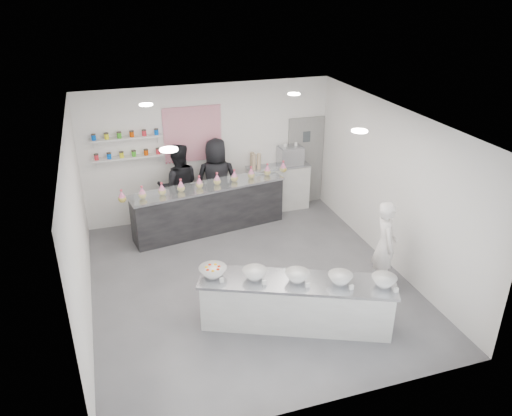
{
  "coord_description": "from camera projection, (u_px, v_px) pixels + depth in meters",
  "views": [
    {
      "loc": [
        -2.21,
        -7.29,
        5.07
      ],
      "look_at": [
        0.25,
        0.4,
        1.27
      ],
      "focal_mm": 35.0,
      "sensor_mm": 36.0,
      "label": 1
    }
  ],
  "objects": [
    {
      "name": "floor",
      "position": [
        250.0,
        282.0,
        9.06
      ],
      "size": [
        6.0,
        6.0,
        0.0
      ],
      "primitive_type": "plane",
      "color": "#515156",
      "rests_on": "ground"
    },
    {
      "name": "right_wall",
      "position": [
        392.0,
        188.0,
        9.18
      ],
      "size": [
        0.0,
        6.0,
        6.0
      ],
      "primitive_type": "plane",
      "rotation": [
        1.57,
        0.0,
        -1.57
      ],
      "color": "white",
      "rests_on": "floor"
    },
    {
      "name": "downlight_1",
      "position": [
        360.0,
        131.0,
        7.31
      ],
      "size": [
        0.24,
        0.24,
        0.02
      ],
      "primitive_type": "cylinder",
      "color": "white",
      "rests_on": "ceiling"
    },
    {
      "name": "staff_right",
      "position": [
        217.0,
        181.0,
        10.9
      ],
      "size": [
        1.04,
        0.78,
        1.91
      ],
      "primitive_type": "imported",
      "rotation": [
        0.0,
        0.0,
        2.95
      ],
      "color": "black",
      "rests_on": "floor"
    },
    {
      "name": "back_door",
      "position": [
        305.0,
        161.0,
        11.8
      ],
      "size": [
        0.88,
        0.04,
        2.1
      ],
      "primitive_type": "cube",
      "color": "gray",
      "rests_on": "floor"
    },
    {
      "name": "espresso_machine",
      "position": [
        290.0,
        156.0,
        11.41
      ],
      "size": [
        0.55,
        0.38,
        0.42
      ],
      "primitive_type": "cube",
      "color": "#93969E",
      "rests_on": "espresso_ledge"
    },
    {
      "name": "downlight_0",
      "position": [
        169.0,
        150.0,
        6.54
      ],
      "size": [
        0.24,
        0.24,
        0.02
      ],
      "primitive_type": "cylinder",
      "color": "white",
      "rests_on": "ceiling"
    },
    {
      "name": "left_wall",
      "position": [
        78.0,
        230.0,
        7.66
      ],
      "size": [
        0.0,
        6.0,
        6.0
      ],
      "primitive_type": "plane",
      "rotation": [
        1.57,
        0.0,
        1.57
      ],
      "color": "white",
      "rests_on": "floor"
    },
    {
      "name": "prep_counter",
      "position": [
        296.0,
        303.0,
        7.79
      ],
      "size": [
        3.03,
        1.83,
        0.82
      ],
      "primitive_type": "cube",
      "rotation": [
        0.0,
        0.0,
        -0.41
      ],
      "color": "beige",
      "rests_on": "floor"
    },
    {
      "name": "sneeze_guard",
      "position": [
        214.0,
        185.0,
        10.15
      ],
      "size": [
        3.24,
        0.53,
        0.28
      ],
      "primitive_type": "cube",
      "rotation": [
        0.0,
        0.0,
        0.16
      ],
      "color": "white",
      "rests_on": "back_bar"
    },
    {
      "name": "downlight_2",
      "position": [
        146.0,
        105.0,
        8.78
      ],
      "size": [
        0.24,
        0.24,
        0.02
      ],
      "primitive_type": "cylinder",
      "color": "white",
      "rests_on": "ceiling"
    },
    {
      "name": "prep_bowls",
      "position": [
        297.0,
        276.0,
        7.58
      ],
      "size": [
        2.92,
        1.63,
        0.15
      ],
      "primitive_type": null,
      "rotation": [
        0.0,
        0.0,
        -0.41
      ],
      "color": "white",
      "rests_on": "prep_counter"
    },
    {
      "name": "label_cards",
      "position": [
        322.0,
        293.0,
        7.25
      ],
      "size": [
        2.66,
        0.04,
        0.07
      ],
      "primitive_type": null,
      "color": "white",
      "rests_on": "prep_counter"
    },
    {
      "name": "woman_prep",
      "position": [
        385.0,
        245.0,
        8.6
      ],
      "size": [
        0.54,
        0.69,
        1.64
      ],
      "primitive_type": "imported",
      "rotation": [
        0.0,
        0.0,
        1.29
      ],
      "color": "white",
      "rests_on": "floor"
    },
    {
      "name": "downlight_3",
      "position": [
        294.0,
        94.0,
        9.55
      ],
      "size": [
        0.24,
        0.24,
        0.02
      ],
      "primitive_type": "cylinder",
      "color": "white",
      "rests_on": "ceiling"
    },
    {
      "name": "back_bar",
      "position": [
        209.0,
        209.0,
        10.67
      ],
      "size": [
        3.38,
        1.13,
        1.03
      ],
      "primitive_type": "cube",
      "rotation": [
        0.0,
        0.0,
        0.16
      ],
      "color": "black",
      "rests_on": "floor"
    },
    {
      "name": "back_wall",
      "position": [
        209.0,
        152.0,
        11.0
      ],
      "size": [
        5.5,
        0.0,
        5.5
      ],
      "primitive_type": "plane",
      "rotation": [
        1.57,
        0.0,
        0.0
      ],
      "color": "white",
      "rests_on": "floor"
    },
    {
      "name": "cookie_bags",
      "position": [
        208.0,
        180.0,
        10.39
      ],
      "size": [
        3.73,
        0.75,
        0.27
      ],
      "primitive_type": null,
      "rotation": [
        0.0,
        0.0,
        0.16
      ],
      "color": "pink",
      "rests_on": "back_bar"
    },
    {
      "name": "pattern_panel",
      "position": [
        193.0,
        134.0,
        10.69
      ],
      "size": [
        1.25,
        0.03,
        1.2
      ],
      "primitive_type": "cube",
      "color": "#CC2B57",
      "rests_on": "back_wall"
    },
    {
      "name": "jar_shelf_lower",
      "position": [
        128.0,
        157.0,
        10.39
      ],
      "size": [
        1.45,
        0.22,
        0.04
      ],
      "primitive_type": "cube",
      "color": "silver",
      "rests_on": "back_wall"
    },
    {
      "name": "ceiling",
      "position": [
        248.0,
        120.0,
        7.78
      ],
      "size": [
        6.0,
        6.0,
        0.0
      ],
      "primitive_type": "plane",
      "rotation": [
        3.14,
        0.0,
        0.0
      ],
      "color": "white",
      "rests_on": "floor"
    },
    {
      "name": "staff_left",
      "position": [
        179.0,
        186.0,
        10.68
      ],
      "size": [
        0.98,
        0.8,
        1.88
      ],
      "primitive_type": "imported",
      "rotation": [
        0.0,
        0.0,
        3.04
      ],
      "color": "black",
      "rests_on": "floor"
    },
    {
      "name": "cup_stacks",
      "position": [
        255.0,
        161.0,
        11.19
      ],
      "size": [
        0.24,
        0.24,
        0.37
      ],
      "primitive_type": null,
      "color": "tan",
      "rests_on": "espresso_ledge"
    },
    {
      "name": "preserve_jars",
      "position": [
        127.0,
        145.0,
        10.25
      ],
      "size": [
        1.45,
        0.1,
        0.56
      ],
      "primitive_type": null,
      "color": "red",
      "rests_on": "jar_shelf_lower"
    },
    {
      "name": "jar_shelf_upper",
      "position": [
        126.0,
        138.0,
        10.21
      ],
      "size": [
        1.45,
        0.22,
        0.04
      ],
      "primitive_type": "cube",
      "color": "silver",
      "rests_on": "back_wall"
    },
    {
      "name": "espresso_ledge",
      "position": [
        278.0,
        187.0,
        11.65
      ],
      "size": [
        1.46,
        0.46,
        1.08
      ],
      "primitive_type": "cube",
      "color": "beige",
      "rests_on": "floor"
    }
  ]
}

